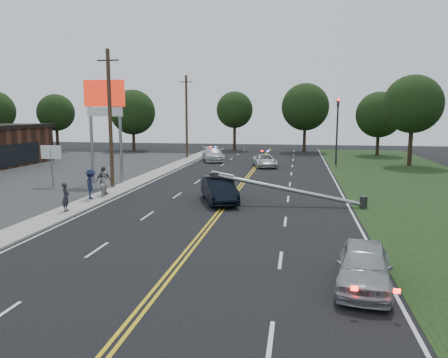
% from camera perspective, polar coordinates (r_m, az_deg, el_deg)
% --- Properties ---
extents(ground, '(120.00, 120.00, 0.00)m').
position_cam_1_polar(ground, '(19.26, -3.53, -8.00)').
color(ground, black).
rests_on(ground, ground).
extents(sidewalk, '(1.80, 70.00, 0.12)m').
position_cam_1_polar(sidewalk, '(31.17, -14.46, -1.72)').
color(sidewalk, '#A09B90').
rests_on(sidewalk, ground).
extents(centerline_yellow, '(0.36, 80.00, 0.00)m').
position_cam_1_polar(centerline_yellow, '(28.81, 0.99, -2.37)').
color(centerline_yellow, gold).
rests_on(centerline_yellow, ground).
extents(pylon_sign, '(3.20, 0.35, 8.00)m').
position_cam_1_polar(pylon_sign, '(35.21, -15.32, 9.12)').
color(pylon_sign, gray).
rests_on(pylon_sign, ground).
extents(small_sign, '(1.60, 0.14, 3.10)m').
position_cam_1_polar(small_sign, '(35.23, -21.63, 2.85)').
color(small_sign, gray).
rests_on(small_sign, ground).
extents(traffic_signal, '(0.28, 0.41, 7.05)m').
position_cam_1_polar(traffic_signal, '(48.15, 14.57, 6.80)').
color(traffic_signal, '#2D2D30').
rests_on(traffic_signal, ground).
extents(fallen_streetlight, '(9.36, 0.44, 1.91)m').
position_cam_1_polar(fallen_streetlight, '(26.37, 9.37, -1.51)').
color(fallen_streetlight, '#2D2D30').
rests_on(fallen_streetlight, ground).
extents(utility_pole_mid, '(1.60, 0.28, 10.00)m').
position_cam_1_polar(utility_pole_mid, '(32.85, -14.65, 7.61)').
color(utility_pole_mid, '#382619').
rests_on(utility_pole_mid, ground).
extents(utility_pole_far, '(1.60, 0.28, 10.00)m').
position_cam_1_polar(utility_pole_far, '(53.68, -4.91, 8.14)').
color(utility_pole_far, '#382619').
rests_on(utility_pole_far, ground).
extents(tree_4, '(5.26, 5.26, 8.20)m').
position_cam_1_polar(tree_4, '(67.75, -21.11, 8.09)').
color(tree_4, black).
rests_on(tree_4, ground).
extents(tree_5, '(6.54, 6.54, 8.89)m').
position_cam_1_polar(tree_5, '(65.80, -11.82, 8.53)').
color(tree_5, black).
rests_on(tree_5, ground).
extents(tree_6, '(5.39, 5.39, 8.67)m').
position_cam_1_polar(tree_6, '(65.38, 1.40, 9.01)').
color(tree_6, black).
rests_on(tree_6, ground).
extents(tree_7, '(6.67, 6.67, 9.68)m').
position_cam_1_polar(tree_7, '(63.42, 10.57, 9.23)').
color(tree_7, black).
rests_on(tree_7, ground).
extents(tree_8, '(5.93, 5.93, 8.25)m').
position_cam_1_polar(tree_8, '(60.41, 19.60, 7.91)').
color(tree_8, black).
rests_on(tree_8, ground).
extents(tree_9, '(6.00, 6.00, 9.41)m').
position_cam_1_polar(tree_9, '(49.58, 23.44, 8.95)').
color(tree_9, black).
rests_on(tree_9, ground).
extents(crashed_sedan, '(3.24, 5.09, 1.58)m').
position_cam_1_polar(crashed_sedan, '(27.07, -0.64, -1.41)').
color(crashed_sedan, black).
rests_on(crashed_sedan, ground).
extents(waiting_sedan, '(2.24, 4.33, 1.41)m').
position_cam_1_polar(waiting_sedan, '(14.79, 17.81, -10.74)').
color(waiting_sedan, '#9FA2A6').
rests_on(waiting_sedan, ground).
extents(emergency_a, '(3.09, 4.93, 1.27)m').
position_cam_1_polar(emergency_a, '(45.18, 5.34, 2.39)').
color(emergency_a, silver).
rests_on(emergency_a, ground).
extents(emergency_b, '(3.75, 5.79, 1.56)m').
position_cam_1_polar(emergency_b, '(50.36, -1.45, 3.23)').
color(emergency_b, silver).
rests_on(emergency_b, ground).
extents(bystander_a, '(0.49, 0.65, 1.60)m').
position_cam_1_polar(bystander_a, '(25.60, -19.97, -2.23)').
color(bystander_a, '#23242A').
rests_on(bystander_a, sidewalk).
extents(bystander_b, '(0.73, 0.87, 1.60)m').
position_cam_1_polar(bystander_b, '(29.68, -15.21, -0.57)').
color(bystander_b, '#B5B6BA').
rests_on(bystander_b, sidewalk).
extents(bystander_c, '(1.16, 1.41, 1.89)m').
position_cam_1_polar(bystander_c, '(28.72, -16.99, -0.65)').
color(bystander_c, '#171E3B').
rests_on(bystander_c, sidewalk).
extents(bystander_d, '(0.97, 1.18, 1.88)m').
position_cam_1_polar(bystander_d, '(30.10, -15.47, -0.19)').
color(bystander_d, '#544B43').
rests_on(bystander_d, sidewalk).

